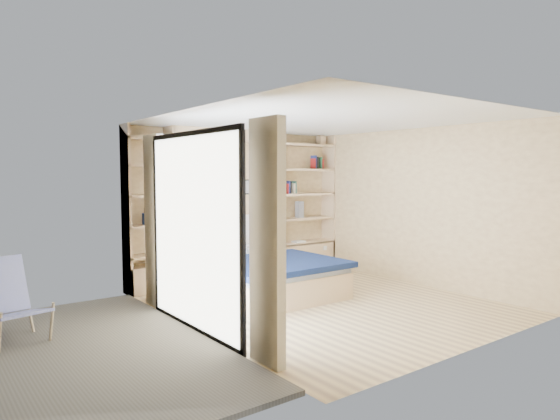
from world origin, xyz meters
TOP-DOWN VIEW (x-y plane):
  - ground at (0.00, 0.00)m, footprint 4.50×4.50m
  - room_shell at (-0.39, 1.52)m, footprint 4.50×4.50m
  - bed at (-0.36, 1.02)m, footprint 1.83×2.36m
  - photo_gallery at (-0.45, 2.22)m, footprint 1.48×0.02m
  - reading_lamps at (-0.30, 2.00)m, footprint 1.92×0.12m
  - shelf_decor at (1.06, 2.07)m, footprint 3.60×0.23m
  - deck at (-3.60, 0.00)m, footprint 3.20×4.00m
  - deck_chair at (-3.70, 0.89)m, footprint 0.69×0.97m

SIDE VIEW (x-z plane):
  - ground at x=0.00m, z-range 0.00..0.00m
  - deck at x=-3.60m, z-range -0.03..0.03m
  - bed at x=-0.36m, z-range -0.25..0.82m
  - deck_chair at x=-3.70m, z-range -0.02..0.88m
  - room_shell at x=-0.39m, z-range -1.17..3.33m
  - reading_lamps at x=-0.30m, z-range 1.03..1.17m
  - photo_gallery at x=-0.45m, z-range 1.19..2.01m
  - shelf_decor at x=1.06m, z-range 0.66..2.69m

